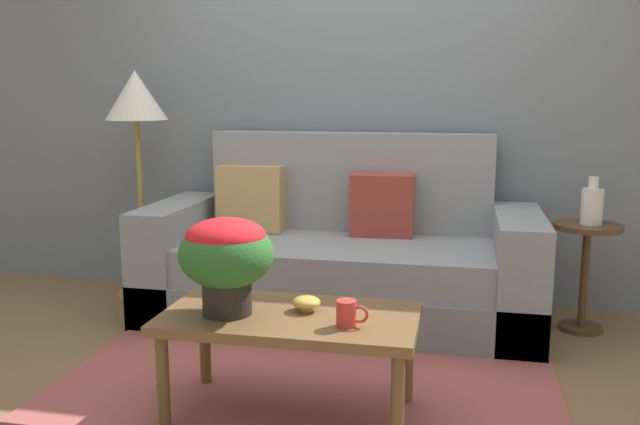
# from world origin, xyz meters

# --- Properties ---
(ground_plane) EXTENTS (14.00, 14.00, 0.00)m
(ground_plane) POSITION_xyz_m (0.00, 0.00, 0.00)
(ground_plane) COLOR brown
(wall_back) EXTENTS (6.40, 0.12, 2.60)m
(wall_back) POSITION_xyz_m (0.00, 1.18, 1.30)
(wall_back) COLOR slate
(wall_back) RESTS_ON ground
(area_rug) EXTENTS (2.27, 1.74, 0.01)m
(area_rug) POSITION_xyz_m (0.00, -0.05, 0.01)
(area_rug) COLOR #994C47
(area_rug) RESTS_ON ground
(couch) EXTENTS (2.27, 0.92, 1.07)m
(couch) POSITION_xyz_m (-0.03, 0.69, 0.33)
(couch) COLOR slate
(couch) RESTS_ON ground
(coffee_table) EXTENTS (1.03, 0.55, 0.44)m
(coffee_table) POSITION_xyz_m (0.01, -0.61, 0.39)
(coffee_table) COLOR brown
(coffee_table) RESTS_ON ground
(side_table) EXTENTS (0.37, 0.37, 0.61)m
(side_table) POSITION_xyz_m (1.35, 0.72, 0.42)
(side_table) COLOR #4C331E
(side_table) RESTS_ON ground
(floor_lamp) EXTENTS (0.39, 0.39, 1.46)m
(floor_lamp) POSITION_xyz_m (-1.35, 0.81, 1.20)
(floor_lamp) COLOR olive
(floor_lamp) RESTS_ON ground
(potted_plant) EXTENTS (0.38, 0.38, 0.39)m
(potted_plant) POSITION_xyz_m (-0.24, -0.66, 0.69)
(potted_plant) COLOR black
(potted_plant) RESTS_ON coffee_table
(coffee_mug) EXTENTS (0.12, 0.08, 0.10)m
(coffee_mug) POSITION_xyz_m (0.26, -0.71, 0.49)
(coffee_mug) COLOR red
(coffee_mug) RESTS_ON coffee_table
(snack_bowl) EXTENTS (0.12, 0.12, 0.06)m
(snack_bowl) POSITION_xyz_m (0.06, -0.56, 0.48)
(snack_bowl) COLOR gold
(snack_bowl) RESTS_ON coffee_table
(table_vase) EXTENTS (0.12, 0.12, 0.26)m
(table_vase) POSITION_xyz_m (1.36, 0.72, 0.72)
(table_vase) COLOR silver
(table_vase) RESTS_ON side_table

